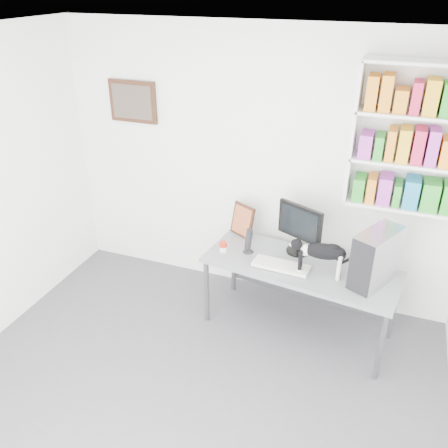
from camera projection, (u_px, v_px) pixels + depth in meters
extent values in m
cube|color=#505055|center=(173.00, 423.00, 3.62)|extent=(4.00, 4.00, 0.01)
cube|color=white|center=(145.00, 53.00, 2.36)|extent=(4.00, 4.00, 0.01)
cube|color=white|center=(256.00, 168.00, 4.64)|extent=(4.00, 0.01, 2.70)
cube|color=white|center=(417.00, 139.00, 3.85)|extent=(1.03, 0.28, 1.24)
cube|color=#422115|center=(133.00, 102.00, 4.76)|extent=(0.52, 0.04, 0.42)
cube|color=gray|center=(298.00, 298.00, 4.43)|extent=(1.81, 0.89, 0.72)
cube|color=black|center=(300.00, 229.00, 4.34)|extent=(0.51, 0.39, 0.49)
cube|color=silver|center=(281.00, 265.00, 4.22)|extent=(0.51, 0.22, 0.04)
cube|color=#A5A5AA|center=(376.00, 257.00, 3.92)|extent=(0.40, 0.53, 0.48)
cylinder|color=black|center=(249.00, 240.00, 4.40)|extent=(0.14, 0.14, 0.25)
cube|color=#422115|center=(243.00, 220.00, 4.68)|extent=(0.29, 0.22, 0.33)
cylinder|color=red|center=(223.00, 247.00, 4.44)|extent=(0.08, 0.08, 0.10)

